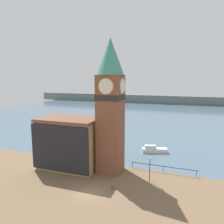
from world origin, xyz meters
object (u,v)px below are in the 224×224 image
Objects in this scene: clock_tower at (110,103)px; boat_near at (154,150)px; pier_building at (69,143)px; lamp_post at (150,165)px; mooring_bollard_near at (112,187)px.

boat_near is at bearing 65.62° from clock_tower.
pier_building reaches higher than boat_near.
pier_building is 14.44m from lamp_post.
lamp_post is (14.32, -0.83, -1.70)m from pier_building.
clock_tower reaches higher than boat_near.
pier_building is at bearing 176.67° from lamp_post.
pier_building reaches higher than mooring_bollard_near.
pier_building is at bearing -173.51° from clock_tower.
clock_tower is 11.41m from lamp_post.
clock_tower is at bearing 166.47° from lamp_post.
clock_tower is 31.56× the size of mooring_bollard_near.
pier_building is 1.91× the size of boat_near.
pier_building is 18.46m from boat_near.
pier_building is 15.10× the size of mooring_bollard_near.
clock_tower is at bearing 6.49° from pier_building.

